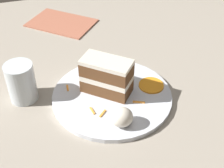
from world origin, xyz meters
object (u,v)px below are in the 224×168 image
(cake_slice, at_px, (106,76))
(cream_dollop, at_px, (119,118))
(plate, at_px, (112,96))
(menu_card, at_px, (61,23))
(drinking_glass, at_px, (22,84))
(orange_garnish, at_px, (151,85))

(cake_slice, relative_size, cream_dollop, 2.56)
(plate, distance_m, menu_card, 0.39)
(plate, bearing_deg, menu_card, -82.13)
(cake_slice, bearing_deg, plate, 64.68)
(menu_card, bearing_deg, drinking_glass, 17.90)
(plate, bearing_deg, drinking_glass, -16.51)
(orange_garnish, bearing_deg, cake_slice, -8.58)
(plate, distance_m, cake_slice, 0.05)
(plate, xyz_separation_m, orange_garnish, (-0.10, -0.00, 0.01))
(cake_slice, height_order, orange_garnish, cake_slice)
(orange_garnish, height_order, drinking_glass, drinking_glass)
(cream_dollop, height_order, menu_card, cream_dollop)
(cake_slice, distance_m, menu_card, 0.37)
(cake_slice, distance_m, orange_garnish, 0.11)
(cream_dollop, distance_m, drinking_glass, 0.23)
(drinking_glass, bearing_deg, menu_card, -112.89)
(cream_dollop, bearing_deg, cake_slice, -92.38)
(orange_garnish, relative_size, drinking_glass, 0.65)
(orange_garnish, height_order, menu_card, orange_garnish)
(cream_dollop, relative_size, menu_card, 0.23)
(cake_slice, distance_m, cream_dollop, 0.11)
(cake_slice, xyz_separation_m, cream_dollop, (0.00, 0.11, -0.02))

